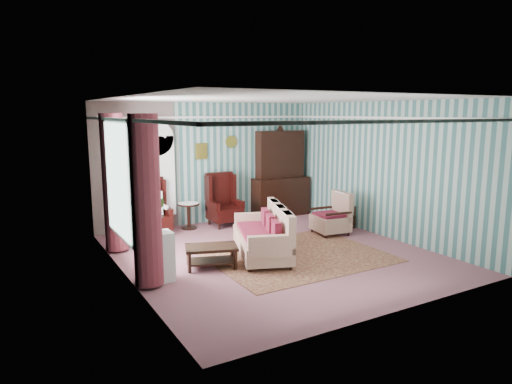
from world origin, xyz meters
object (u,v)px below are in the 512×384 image
wingback_left (152,207)px  sofa (262,229)px  bookcase (157,182)px  round_side_table (189,216)px  seated_woman (152,209)px  coffee_table (211,257)px  dresser_hutch (281,171)px  nest_table (343,216)px  wingback_right (225,200)px  plant_stand (155,257)px  floral_armchair (331,212)px

wingback_left → sofa: size_ratio=0.65×
bookcase → round_side_table: 1.07m
bookcase → seated_woman: (-0.25, -0.39, -0.53)m
seated_woman → coffee_table: size_ratio=1.33×
bookcase → dresser_hutch: (3.25, -0.12, 0.06)m
bookcase → dresser_hutch: dresser_hutch is taller
bookcase → seated_woman: bearing=-122.7°
bookcase → nest_table: bearing=-26.9°
wingback_right → plant_stand: wingback_right is taller
round_side_table → floral_armchair: size_ratio=0.61×
dresser_hutch → seated_woman: dresser_hutch is taller
wingback_right → nest_table: bearing=-33.7°
dresser_hutch → coffee_table: 4.43m
bookcase → coffee_table: size_ratio=2.52×
bookcase → sofa: 3.10m
sofa → floral_armchair: 2.21m
wingback_right → plant_stand: (-2.55, -2.75, -0.22)m
round_side_table → floral_armchair: (2.55, -2.00, 0.19)m
floral_armchair → bookcase: bearing=61.3°
plant_stand → floral_armchair: floral_armchair is taller
nest_table → plant_stand: bearing=-166.2°
seated_woman → round_side_table: (0.90, 0.15, -0.29)m
wingback_left → dresser_hutch: bearing=4.4°
seated_woman → round_side_table: seated_woman is taller
dresser_hutch → nest_table: size_ratio=4.37×
seated_woman → sofa: seated_woman is taller
wingback_left → sofa: wingback_left is taller
dresser_hutch → floral_armchair: (-0.05, -2.12, -0.69)m
bookcase → wingback_left: 0.68m
nest_table → sofa: bearing=-161.8°
floral_armchair → dresser_hutch: bearing=4.8°
bookcase → coffee_table: 3.10m
round_side_table → coffee_table: (-0.65, -2.72, -0.11)m
round_side_table → floral_armchair: bearing=-38.1°
wingback_left → plant_stand: wingback_left is taller
round_side_table → plant_stand: size_ratio=0.75×
seated_woman → bookcase: bearing=57.3°
dresser_hutch → plant_stand: bearing=-144.9°
round_side_table → sofa: bearing=-80.8°
bookcase → sofa: bearing=-69.3°
coffee_table → floral_armchair: bearing=12.8°
seated_woman → nest_table: bearing=-20.8°
dresser_hutch → round_side_table: bearing=-177.4°
nest_table → sofa: 2.90m
round_side_table → wingback_right: bearing=-10.0°
dresser_hutch → nest_table: 2.11m
wingback_right → seated_woman: 1.75m
bookcase → coffee_table: (-0.00, -2.96, -0.93)m
coffee_table → sofa: bearing=6.3°
bookcase → sofa: size_ratio=1.17×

